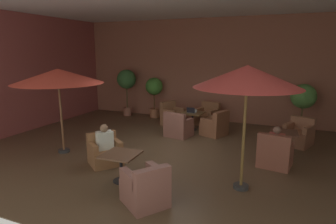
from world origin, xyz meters
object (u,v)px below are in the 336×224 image
(open_laptop, at_px, (191,111))
(iced_drink_cup, at_px, (196,111))
(armchair_front_left_east, at_px, (178,127))
(armchair_front_right_north, at_px, (275,154))
(armchair_front_right_east, at_px, (299,135))
(potted_tree_left_corner, at_px, (127,82))
(potted_tree_mid_left, at_px, (303,98))
(patron_blue_shirt, at_px, (105,138))
(patio_umbrella_tall_red, at_px, (247,77))
(armchair_mid_center_east, at_px, (145,189))
(potted_tree_mid_right, at_px, (154,90))
(patio_umbrella_center_beige, at_px, (58,76))
(armchair_front_left_north, at_px, (172,117))
(cafe_table_front_right, at_px, (284,137))
(armchair_mid_center_north, at_px, (105,153))
(cafe_table_front_left, at_px, (193,116))
(armchair_front_left_south, at_px, (215,126))
(patron_by_window, at_px, (276,140))
(cafe_table_mid_center, at_px, (121,160))
(armchair_front_left_west, at_px, (207,117))

(open_laptop, bearing_deg, iced_drink_cup, 48.16)
(armchair_front_left_east, bearing_deg, armchair_front_right_north, -25.34)
(armchair_front_right_east, relative_size, potted_tree_left_corner, 0.49)
(potted_tree_mid_left, bearing_deg, armchair_front_right_east, -93.86)
(potted_tree_left_corner, relative_size, patron_blue_shirt, 3.17)
(patio_umbrella_tall_red, bearing_deg, armchair_front_left_east, 130.51)
(armchair_mid_center_east, bearing_deg, potted_tree_mid_right, 114.16)
(armchair_mid_center_east, distance_m, potted_tree_mid_right, 7.33)
(patio_umbrella_center_beige, bearing_deg, iced_drink_cup, 53.76)
(armchair_front_left_north, distance_m, potted_tree_mid_left, 4.74)
(cafe_table_front_right, bearing_deg, patron_blue_shirt, -148.25)
(armchair_mid_center_north, height_order, open_laptop, open_laptop)
(cafe_table_front_left, height_order, cafe_table_front_right, same)
(armchair_front_right_east, distance_m, armchair_mid_center_north, 5.82)
(armchair_mid_center_north, bearing_deg, cafe_table_front_left, 74.92)
(cafe_table_front_left, xyz_separation_m, armchair_front_left_south, (0.93, -0.38, -0.21))
(armchair_front_left_north, bearing_deg, potted_tree_left_corner, 162.30)
(patron_blue_shirt, bearing_deg, potted_tree_mid_right, 102.06)
(patron_by_window, bearing_deg, potted_tree_mid_right, 144.08)
(patio_umbrella_center_beige, xyz_separation_m, potted_tree_left_corner, (-0.77, 4.85, -0.65))
(patio_umbrella_tall_red, bearing_deg, patron_blue_shirt, -179.97)
(armchair_mid_center_east, bearing_deg, armchair_front_left_north, 107.10)
(cafe_table_mid_center, bearing_deg, armchair_front_left_south, 76.01)
(armchair_front_left_west, height_order, patron_blue_shirt, patron_blue_shirt)
(cafe_table_front_left, relative_size, cafe_table_front_right, 1.04)
(potted_tree_mid_left, xyz_separation_m, patron_blue_shirt, (-4.69, -5.13, -0.54))
(iced_drink_cup, bearing_deg, patron_blue_shirt, -105.49)
(armchair_mid_center_north, xyz_separation_m, patio_umbrella_tall_red, (3.44, -0.02, 2.06))
(armchair_front_left_west, distance_m, potted_tree_mid_right, 2.63)
(armchair_front_left_east, height_order, cafe_table_front_right, armchair_front_left_east)
(armchair_front_left_north, xyz_separation_m, iced_drink_cup, (1.03, -0.27, 0.37))
(cafe_table_front_right, bearing_deg, patron_by_window, -99.25)
(armchair_mid_center_east, bearing_deg, patio_umbrella_tall_red, 41.33)
(patron_blue_shirt, bearing_deg, patio_umbrella_center_beige, 169.93)
(armchair_front_left_north, relative_size, patron_blue_shirt, 1.48)
(cafe_table_front_right, bearing_deg, potted_tree_left_corner, 158.77)
(armchair_front_right_north, xyz_separation_m, armchair_front_right_east, (0.59, 2.07, 0.00))
(cafe_table_front_left, bearing_deg, armchair_mid_center_east, -81.33)
(armchair_front_left_east, height_order, patron_by_window, patron_by_window)
(armchair_front_left_north, height_order, potted_tree_left_corner, potted_tree_left_corner)
(armchair_front_left_south, height_order, open_laptop, armchair_front_left_south)
(armchair_front_right_east, relative_size, iced_drink_cup, 9.07)
(cafe_table_mid_center, bearing_deg, patron_by_window, 35.87)
(armchair_front_left_north, distance_m, armchair_front_left_south, 2.01)
(potted_tree_left_corner, distance_m, potted_tree_mid_right, 1.33)
(armchair_front_left_south, distance_m, iced_drink_cup, 1.04)
(armchair_front_right_north, height_order, armchair_mid_center_north, armchair_front_right_north)
(armchair_mid_center_east, distance_m, patio_umbrella_tall_red, 2.90)
(potted_tree_left_corner, height_order, potted_tree_mid_right, potted_tree_left_corner)
(cafe_table_front_right, bearing_deg, cafe_table_mid_center, -135.01)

